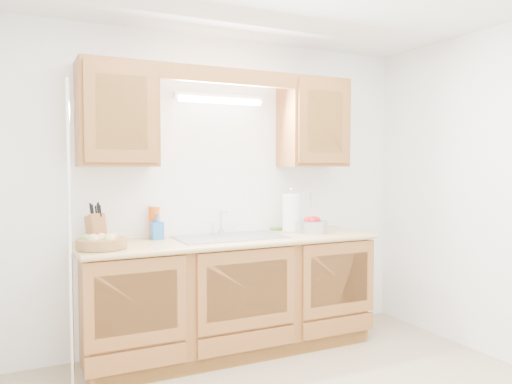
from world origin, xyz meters
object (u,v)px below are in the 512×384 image
paper_towel (291,213)px  fruit_basket (101,242)px  apple_bowl (311,226)px  knife_block (96,228)px

paper_towel → fruit_basket: bearing=-173.5°
paper_towel → apple_bowl: paper_towel is taller
fruit_basket → apple_bowl: bearing=2.2°
fruit_basket → paper_towel: bearing=6.5°
fruit_basket → knife_block: size_ratio=1.40×
fruit_basket → knife_block: knife_block is taller
knife_block → paper_towel: 1.57m
knife_block → apple_bowl: (1.70, -0.17, -0.05)m
paper_towel → apple_bowl: size_ratio=1.18×
fruit_basket → knife_block: 0.25m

